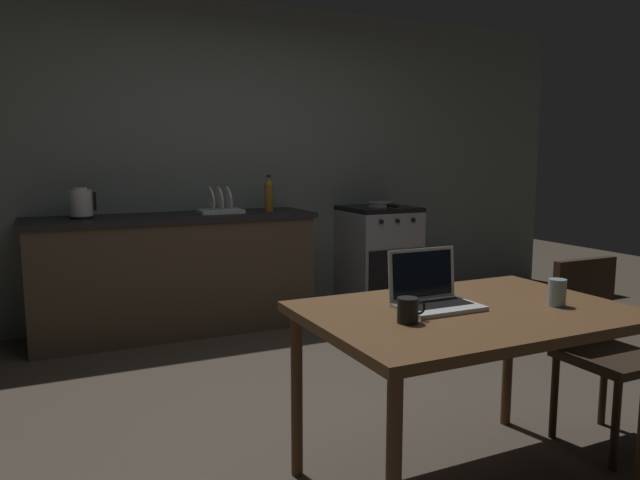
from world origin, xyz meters
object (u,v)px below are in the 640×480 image
Objects in this scene: drinking_glass at (557,293)px; dish_rack at (220,207)px; dining_table at (467,326)px; chair at (599,340)px; frying_pan at (381,204)px; coffee_mug at (408,310)px; bottle at (269,194)px; laptop at (433,296)px; stove_oven at (378,257)px; electric_kettle at (81,204)px.

dish_rack reaches higher than drinking_glass.
chair is (0.85, 0.07, -0.19)m from dining_table.
frying_pan reaches higher than dining_table.
coffee_mug is at bearing -92.14° from dish_rack.
chair is at bearing 20.56° from drinking_glass.
bottle reaches higher than coffee_mug.
coffee_mug is at bearing -157.33° from laptop.
frying_pan is 3.52× the size of coffee_mug.
laptop is (-1.35, -2.67, 0.35)m from stove_oven.
frying_pan is 1.47m from dish_rack.
coffee_mug is 0.69m from drinking_glass.
electric_kettle is at bearing 119.08° from drinking_glass.
chair is 0.62m from drinking_glass.
bottle is 2.56× the size of coffee_mug.
laptop is 0.26m from coffee_mug.
dining_table is at bearing -85.38° from dish_rack.
bottle is at bearing -2.02° from electric_kettle.
chair is at bearing -75.60° from bottle.
laptop is 2.75× the size of coffee_mug.
coffee_mug is 0.34× the size of dish_rack.
laptop is at bearing -117.18° from frying_pan.
drinking_glass is at bearing -60.92° from electric_kettle.
stove_oven is 4.11× the size of electric_kettle.
electric_kettle reaches higher than chair.
coffee_mug is (0.91, -2.82, -0.22)m from electric_kettle.
frying_pan reaches higher than drinking_glass.
electric_kettle reaches higher than drinking_glass.
dish_rack reaches higher than stove_oven.
stove_oven is 3.25m from coffee_mug.
dining_table is 4.30× the size of bottle.
dish_rack is (-0.40, 0.05, -0.09)m from bottle.
drinking_glass is 2.93m from dish_rack.
chair is at bearing -52.10° from electric_kettle.
bottle reaches higher than laptop.
electric_kettle is 0.66× the size of dish_rack.
dish_rack is (0.11, 2.82, 0.16)m from coffee_mug.
drinking_glass is at bearing -4.12° from coffee_mug.
stove_oven is at bearing 65.79° from dining_table.
drinking_glass is at bearing -78.62° from dish_rack.
electric_kettle is (-1.24, 2.76, 0.34)m from dining_table.
electric_kettle is at bearing 180.00° from dish_rack.
dish_rack is at bearing 178.86° from frying_pan.
coffee_mug is at bearing -72.07° from electric_kettle.
drinking_glass is (0.36, -0.12, 0.13)m from dining_table.
dining_table is 0.18m from laptop.
dining_table is at bearing 169.29° from chair.
dish_rack is at bearing 87.86° from coffee_mug.
dining_table is at bearing -114.58° from frying_pan.
coffee_mug is 1.06× the size of drinking_glass.
frying_pan is 2.98m from drinking_glass.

